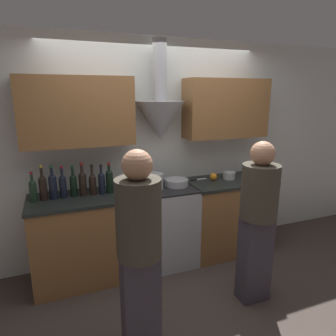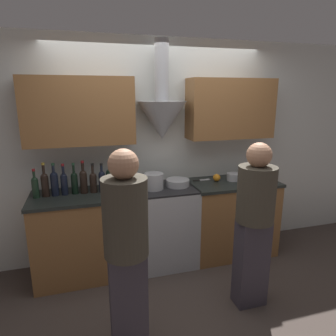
# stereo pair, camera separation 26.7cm
# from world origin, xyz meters

# --- Properties ---
(ground_plane) EXTENTS (12.00, 12.00, 0.00)m
(ground_plane) POSITION_xyz_m (0.00, 0.00, 0.00)
(ground_plane) COLOR #423833
(wall_back) EXTENTS (8.40, 0.55, 2.60)m
(wall_back) POSITION_xyz_m (-0.01, 0.60, 1.46)
(wall_back) COLOR silver
(wall_back) RESTS_ON ground_plane
(counter_left) EXTENTS (1.15, 0.62, 0.94)m
(counter_left) POSITION_xyz_m (-0.89, 0.33, 0.47)
(counter_left) COLOR brown
(counter_left) RESTS_ON ground_plane
(counter_right) EXTENTS (1.07, 0.62, 0.94)m
(counter_right) POSITION_xyz_m (0.85, 0.33, 0.47)
(counter_right) COLOR brown
(counter_right) RESTS_ON ground_plane
(stove_range) EXTENTS (0.65, 0.60, 0.94)m
(stove_range) POSITION_xyz_m (0.00, 0.33, 0.47)
(stove_range) COLOR #A8AAAF
(stove_range) RESTS_ON ground_plane
(wine_bottle_0) EXTENTS (0.07, 0.07, 0.30)m
(wine_bottle_0) POSITION_xyz_m (-1.37, 0.36, 1.06)
(wine_bottle_0) COLOR black
(wine_bottle_0) RESTS_ON counter_left
(wine_bottle_1) EXTENTS (0.08, 0.08, 0.36)m
(wine_bottle_1) POSITION_xyz_m (-1.28, 0.38, 1.08)
(wine_bottle_1) COLOR black
(wine_bottle_1) RESTS_ON counter_left
(wine_bottle_2) EXTENTS (0.08, 0.08, 0.35)m
(wine_bottle_2) POSITION_xyz_m (-1.19, 0.38, 1.08)
(wine_bottle_2) COLOR black
(wine_bottle_2) RESTS_ON counter_left
(wine_bottle_3) EXTENTS (0.07, 0.07, 0.34)m
(wine_bottle_3) POSITION_xyz_m (-1.09, 0.38, 1.07)
(wine_bottle_3) COLOR black
(wine_bottle_3) RESTS_ON counter_left
(wine_bottle_4) EXTENTS (0.07, 0.07, 0.34)m
(wine_bottle_4) POSITION_xyz_m (-0.99, 0.38, 1.07)
(wine_bottle_4) COLOR black
(wine_bottle_4) RESTS_ON counter_left
(wine_bottle_5) EXTENTS (0.08, 0.08, 0.35)m
(wine_bottle_5) POSITION_xyz_m (-0.90, 0.38, 1.08)
(wine_bottle_5) COLOR black
(wine_bottle_5) RESTS_ON counter_left
(wine_bottle_6) EXTENTS (0.08, 0.08, 0.32)m
(wine_bottle_6) POSITION_xyz_m (-0.80, 0.37, 1.06)
(wine_bottle_6) COLOR black
(wine_bottle_6) RESTS_ON counter_left
(wine_bottle_7) EXTENTS (0.07, 0.07, 0.32)m
(wine_bottle_7) POSITION_xyz_m (-0.70, 0.36, 1.07)
(wine_bottle_7) COLOR black
(wine_bottle_7) RESTS_ON counter_left
(wine_bottle_8) EXTENTS (0.08, 0.08, 0.33)m
(wine_bottle_8) POSITION_xyz_m (-0.62, 0.36, 1.08)
(wine_bottle_8) COLOR black
(wine_bottle_8) RESTS_ON counter_left
(stock_pot) EXTENTS (0.22, 0.22, 0.18)m
(stock_pot) POSITION_xyz_m (-0.15, 0.30, 1.03)
(stock_pot) COLOR #A8AAAF
(stock_pot) RESTS_ON stove_range
(mixing_bowl) EXTENTS (0.27, 0.27, 0.08)m
(mixing_bowl) POSITION_xyz_m (0.15, 0.34, 0.98)
(mixing_bowl) COLOR #A8AAAF
(mixing_bowl) RESTS_ON stove_range
(orange_fruit) EXTENTS (0.09, 0.09, 0.09)m
(orange_fruit) POSITION_xyz_m (0.66, 0.39, 0.98)
(orange_fruit) COLOR orange
(orange_fruit) RESTS_ON counter_right
(saucepan) EXTENTS (0.15, 0.15, 0.09)m
(saucepan) POSITION_xyz_m (0.87, 0.36, 0.98)
(saucepan) COLOR #A8AAAF
(saucepan) RESTS_ON counter_right
(chefs_knife) EXTENTS (0.22, 0.04, 0.01)m
(chefs_knife) POSITION_xyz_m (0.50, 0.47, 0.94)
(chefs_knife) COLOR silver
(chefs_knife) RESTS_ON counter_right
(person_foreground_left) EXTENTS (0.33, 0.33, 1.61)m
(person_foreground_left) POSITION_xyz_m (-0.62, -0.79, 0.89)
(person_foreground_left) COLOR #38333D
(person_foreground_left) RESTS_ON ground_plane
(person_foreground_right) EXTENTS (0.34, 0.34, 1.58)m
(person_foreground_right) POSITION_xyz_m (0.57, -0.61, 0.87)
(person_foreground_right) COLOR #38333D
(person_foreground_right) RESTS_ON ground_plane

